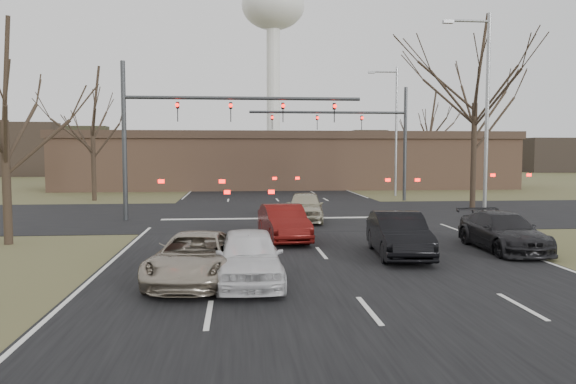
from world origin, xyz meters
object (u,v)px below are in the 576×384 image
(car_white_sedan, at_px, (249,256))
(car_red_ahead, at_px, (284,223))
(car_silver_ahead, at_px, (305,207))
(mast_arm_far, at_px, (366,130))
(car_black_hatch, at_px, (399,235))
(car_charcoal_sedan, at_px, (503,232))
(streetlight_right_far, at_px, (394,124))
(streetlight_right_near, at_px, (484,107))
(mast_arm_near, at_px, (190,120))
(car_silver_suv, at_px, (196,258))
(building, at_px, (288,160))
(water_tower, at_px, (273,16))

(car_white_sedan, height_order, car_red_ahead, car_white_sedan)
(car_white_sedan, bearing_deg, car_silver_ahead, 76.16)
(mast_arm_far, relative_size, car_black_hatch, 2.49)
(car_charcoal_sedan, xyz_separation_m, car_red_ahead, (-7.55, 2.91, 0.03))
(car_silver_ahead, bearing_deg, car_red_ahead, -97.68)
(streetlight_right_far, relative_size, car_black_hatch, 2.24)
(streetlight_right_near, xyz_separation_m, car_black_hatch, (-6.33, -7.74, -4.85))
(streetlight_right_near, xyz_separation_m, car_charcoal_sedan, (-2.32, -6.98, -4.91))
(mast_arm_near, bearing_deg, car_silver_suv, -84.91)
(building, xyz_separation_m, car_silver_ahead, (-1.50, -26.27, -1.91))
(streetlight_right_near, distance_m, car_black_hatch, 11.11)
(water_tower, relative_size, streetlight_right_far, 4.45)
(building, relative_size, car_red_ahead, 9.91)
(mast_arm_near, height_order, car_red_ahead, mast_arm_near)
(car_red_ahead, bearing_deg, car_charcoal_sedan, -26.99)
(mast_arm_far, height_order, streetlight_right_near, streetlight_right_near)
(mast_arm_far, bearing_deg, car_black_hatch, -100.09)
(car_black_hatch, bearing_deg, car_white_sedan, -141.09)
(mast_arm_near, height_order, car_silver_suv, mast_arm_near)
(building, bearing_deg, car_black_hatch, -89.21)
(building, bearing_deg, car_silver_suv, -98.79)
(water_tower, height_order, car_black_hatch, water_tower)
(water_tower, distance_m, car_charcoal_sedan, 122.05)
(streetlight_right_near, height_order, car_white_sedan, streetlight_right_near)
(water_tower, height_order, mast_arm_far, water_tower)
(car_silver_ahead, bearing_deg, mast_arm_near, 174.77)
(car_charcoal_sedan, bearing_deg, streetlight_right_near, 71.61)
(car_silver_suv, relative_size, car_black_hatch, 1.06)
(mast_arm_far, bearing_deg, streetlight_right_far, 51.89)
(car_silver_suv, bearing_deg, mast_arm_near, 101.02)
(mast_arm_near, distance_m, mast_arm_far, 15.17)
(water_tower, relative_size, car_black_hatch, 9.96)
(car_black_hatch, relative_size, car_silver_ahead, 1.01)
(mast_arm_near, relative_size, car_silver_suv, 2.56)
(streetlight_right_near, height_order, car_silver_ahead, streetlight_right_near)
(car_red_ahead, distance_m, car_silver_ahead, 6.01)
(water_tower, distance_m, car_silver_ahead, 113.84)
(car_charcoal_sedan, height_order, car_silver_ahead, car_silver_ahead)
(mast_arm_far, bearing_deg, car_red_ahead, -112.97)
(car_red_ahead, bearing_deg, streetlight_right_far, 57.86)
(building, distance_m, mast_arm_far, 15.75)
(building, xyz_separation_m, car_black_hatch, (0.49, -35.74, -1.93))
(building, bearing_deg, car_white_sedan, -96.66)
(streetlight_right_near, xyz_separation_m, car_silver_ahead, (-8.32, 1.73, -4.83))
(building, height_order, car_charcoal_sedan, building)
(building, height_order, car_silver_ahead, building)
(streetlight_right_near, relative_size, car_silver_suv, 2.12)
(car_silver_suv, bearing_deg, car_charcoal_sedan, 25.99)
(streetlight_right_far, xyz_separation_m, car_silver_ahead, (-8.82, -15.27, -4.83))
(streetlight_right_near, height_order, car_silver_suv, streetlight_right_near)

